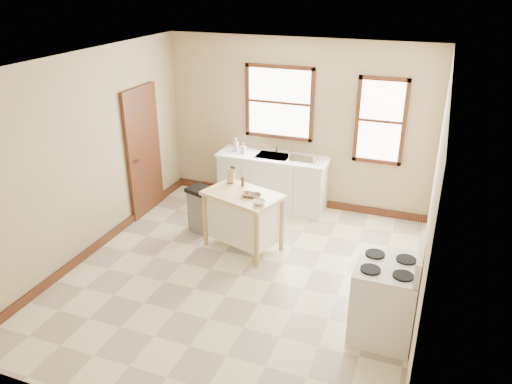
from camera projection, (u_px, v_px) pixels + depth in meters
floor at (240, 275)px, 6.67m from camera, size 5.00×5.00×0.00m
ceiling at (237, 62)px, 5.53m from camera, size 5.00×5.00×0.00m
wall_back at (296, 125)px, 8.24m from camera, size 4.50×0.04×2.80m
wall_left at (87, 157)px, 6.82m from camera, size 0.04×5.00×2.80m
wall_right at (432, 207)px, 5.38m from camera, size 0.04×5.00×2.80m
window_main at (279, 103)px, 8.17m from camera, size 1.17×0.06×1.22m
window_side at (380, 121)px, 7.71m from camera, size 0.77×0.06×1.37m
door_left at (144, 152)px, 8.06m from camera, size 0.06×0.90×2.10m
baseboard_back at (293, 199)px, 8.76m from camera, size 4.50×0.04×0.12m
baseboard_left at (101, 242)px, 7.36m from camera, size 0.04×5.00×0.12m
sink_counter at (273, 181)px, 8.46m from camera, size 1.86×0.62×0.92m
faucet at (277, 146)px, 8.38m from camera, size 0.03×0.03×0.22m
soap_bottle_a at (236, 145)px, 8.43m from camera, size 0.09×0.09×0.23m
soap_bottle_b at (244, 148)px, 8.35m from camera, size 0.10×0.10×0.18m
dish_rack at (304, 157)px, 8.07m from camera, size 0.52×0.47×0.11m
kitchen_island at (243, 221)px, 7.18m from camera, size 1.22×0.97×0.87m
knife_block at (231, 176)px, 7.32m from camera, size 0.11×0.11×0.20m
pepper_grinder at (243, 181)px, 7.21m from camera, size 0.06×0.06×0.15m
bowl_a at (247, 195)px, 6.91m from camera, size 0.18×0.18×0.04m
bowl_b at (255, 196)px, 6.88m from camera, size 0.23×0.23×0.04m
bowl_c at (259, 202)px, 6.66m from camera, size 0.24×0.24×0.05m
trash_bin at (201, 210)px, 7.67m from camera, size 0.45×0.41×0.72m
gas_stove at (385, 290)px, 5.38m from camera, size 0.72×0.73×1.16m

